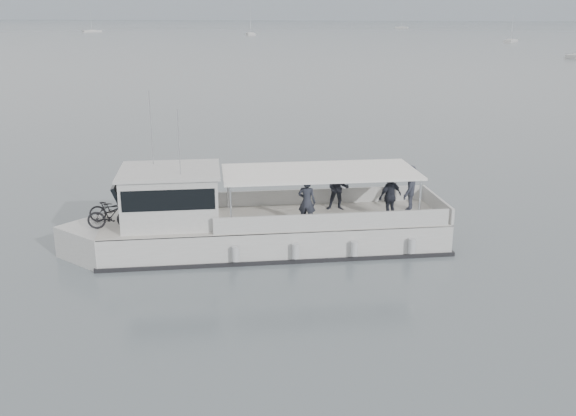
# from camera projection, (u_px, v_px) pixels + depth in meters

# --- Properties ---
(ground) EXTENTS (1400.00, 1400.00, 0.00)m
(ground) POSITION_uv_depth(u_px,v_px,m) (336.00, 250.00, 24.18)
(ground) COLOR slate
(ground) RESTS_ON ground
(headland) EXTENTS (1400.00, 90.00, 28.00)m
(headland) POSITION_uv_depth(u_px,v_px,m) (419.00, 3.00, 544.61)
(headland) COLOR #939EA8
(headland) RESTS_ON ground
(tour_boat) EXTENTS (14.32, 7.40, 6.08)m
(tour_boat) POSITION_uv_depth(u_px,v_px,m) (241.00, 224.00, 23.96)
(tour_boat) COLOR silver
(tour_boat) RESTS_ON ground
(moored_fleet) EXTENTS (437.64, 334.05, 11.35)m
(moored_fleet) POSITION_uv_depth(u_px,v_px,m) (317.00, 36.00, 214.32)
(moored_fleet) COLOR silver
(moored_fleet) RESTS_ON ground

